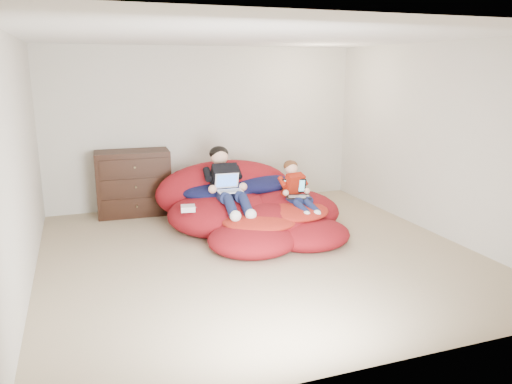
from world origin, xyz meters
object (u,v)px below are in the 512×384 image
object	(u,v)px
older_boy	(226,180)
younger_boy	(296,187)
laptop_white	(229,186)
laptop_black	(296,192)
dresser	(134,183)
beanbag_pile	(251,209)

from	to	relation	value
older_boy	younger_boy	xyz separation A→B (m)	(0.88, -0.35, -0.09)
laptop_white	laptop_black	bearing A→B (deg)	-15.99
laptop_white	laptop_black	distance (m)	0.91
dresser	older_boy	distance (m)	1.65
laptop_white	laptop_black	size ratio (longest dim) A/B	0.78
younger_boy	laptop_white	world-z (taller)	younger_boy
dresser	younger_boy	bearing A→B (deg)	-38.40
laptop_black	laptop_white	bearing A→B (deg)	164.01
younger_boy	laptop_black	world-z (taller)	younger_boy
beanbag_pile	younger_boy	bearing A→B (deg)	-32.36
beanbag_pile	laptop_white	world-z (taller)	beanbag_pile
dresser	laptop_black	size ratio (longest dim) A/B	2.63
beanbag_pile	laptop_black	bearing A→B (deg)	-33.24
dresser	laptop_white	size ratio (longest dim) A/B	3.37
younger_boy	laptop_white	size ratio (longest dim) A/B	2.57
younger_boy	laptop_black	size ratio (longest dim) A/B	2.01
older_boy	laptop_white	bearing A→B (deg)	-90.00
younger_boy	laptop_white	bearing A→B (deg)	164.70
laptop_black	dresser	bearing A→B (deg)	141.40
beanbag_pile	older_boy	xyz separation A→B (m)	(-0.35, 0.02, 0.43)
younger_boy	laptop_white	xyz separation A→B (m)	(-0.88, 0.24, 0.03)
older_boy	laptop_black	distance (m)	0.96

